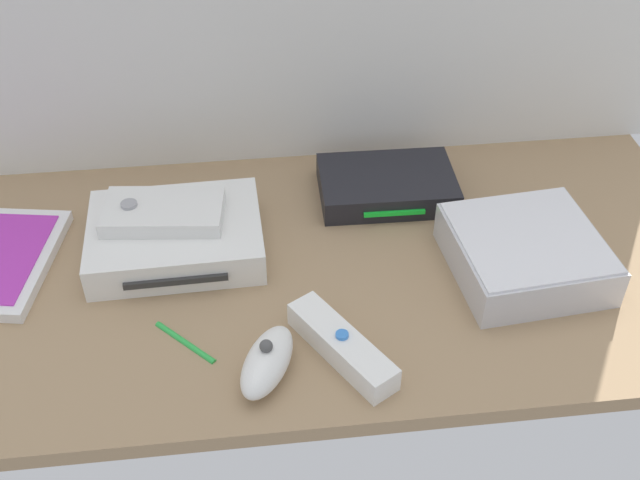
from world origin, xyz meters
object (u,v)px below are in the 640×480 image
at_px(remote_wand, 342,346).
at_px(remote_nunchuk, 267,362).
at_px(network_router, 387,185).
at_px(remote_classic_pad, 163,212).
at_px(mini_computer, 525,253).
at_px(stylus_pen, 185,341).
at_px(game_console, 176,236).

bearing_deg(remote_wand, remote_nunchuk, 161.07).
height_order(network_router, remote_classic_pad, remote_classic_pad).
height_order(network_router, remote_wand, same).
xyz_separation_m(mini_computer, stylus_pen, (-0.40, -0.07, -0.02)).
height_order(mini_computer, remote_classic_pad, remote_classic_pad).
distance_m(game_console, remote_wand, 0.27).
relative_size(game_console, stylus_pen, 2.38).
height_order(remote_nunchuk, stylus_pen, remote_nunchuk).
distance_m(network_router, remote_wand, 0.30).
distance_m(game_console, mini_computer, 0.42).
relative_size(remote_classic_pad, stylus_pen, 1.69).
relative_size(network_router, remote_classic_pad, 1.20).
bearing_deg(game_console, remote_wand, -49.10).
xyz_separation_m(game_console, stylus_pen, (0.01, -0.16, -0.02)).
xyz_separation_m(mini_computer, remote_classic_pad, (-0.43, 0.09, 0.03)).
bearing_deg(network_router, game_console, -162.34).
distance_m(network_router, stylus_pen, 0.36).
bearing_deg(remote_nunchuk, game_console, 139.69).
distance_m(mini_computer, remote_classic_pad, 0.44).
distance_m(mini_computer, remote_wand, 0.26).
bearing_deg(mini_computer, remote_classic_pad, 167.63).
bearing_deg(stylus_pen, remote_classic_pad, 97.87).
distance_m(remote_wand, stylus_pen, 0.17).
distance_m(game_console, network_router, 0.29).
xyz_separation_m(mini_computer, remote_wand, (-0.24, -0.11, -0.01)).
xyz_separation_m(remote_wand, remote_classic_pad, (-0.19, 0.21, 0.04)).
bearing_deg(stylus_pen, remote_wand, -12.63).
bearing_deg(game_console, remote_classic_pad, 139.56).
relative_size(game_console, mini_computer, 1.16).
relative_size(game_console, remote_wand, 1.48).
relative_size(remote_nunchuk, remote_classic_pad, 0.72).
bearing_deg(remote_nunchuk, remote_wand, 37.23).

